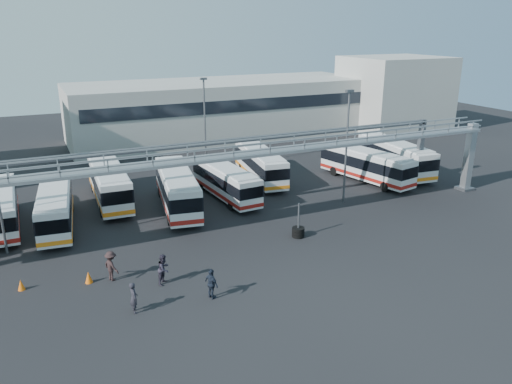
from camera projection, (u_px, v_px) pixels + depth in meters
name	position (u px, v px, depth m)	size (l,w,h in m)	color
ground	(257.00, 256.00, 35.11)	(140.00, 140.00, 0.00)	black
gantry	(225.00, 161.00, 38.40)	(51.40, 5.15, 7.10)	#95989D
warehouse	(221.00, 109.00, 71.30)	(42.00, 14.00, 8.00)	#9E9E99
building_right	(394.00, 94.00, 76.04)	(14.00, 12.00, 11.00)	#B2B2AD
light_pole_mid	(347.00, 141.00, 44.09)	(0.70, 0.35, 10.21)	#4C4F54
light_pole_back	(205.00, 120.00, 53.80)	(0.70, 0.35, 10.21)	#4C4F54
bus_1	(0.00, 207.00, 39.51)	(2.52, 10.54, 3.20)	silver
bus_2	(55.00, 207.00, 39.61)	(3.49, 10.64, 3.17)	silver
bus_3	(109.00, 182.00, 45.26)	(3.02, 11.43, 3.45)	silver
bus_4	(177.00, 188.00, 43.66)	(4.41, 11.79, 3.50)	silver
bus_5	(226.00, 181.00, 46.37)	(3.08, 10.32, 3.09)	silver
bus_6	(260.00, 163.00, 51.74)	(3.98, 11.09, 3.30)	silver
bus_8	(366.00, 164.00, 51.40)	(4.69, 11.12, 3.29)	silver
bus_9	(395.00, 156.00, 54.48)	(3.70, 11.59, 3.46)	silver
pedestrian_a	(134.00, 298.00, 28.01)	(0.68, 0.44, 1.85)	#222129
pedestrian_b	(164.00, 269.00, 31.17)	(0.96, 0.75, 1.97)	#272330
pedestrian_c	(111.00, 266.00, 31.55)	(1.27, 0.73, 1.97)	black
pedestrian_d	(212.00, 284.00, 29.44)	(1.12, 0.46, 1.90)	#1B2331
cone_left	(89.00, 277.00, 31.42)	(0.48, 0.48, 0.76)	orange
cone_right	(21.00, 285.00, 30.56)	(0.43, 0.43, 0.68)	orange
tire_stack	(298.00, 231.00, 38.20)	(0.96, 0.96, 2.75)	black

